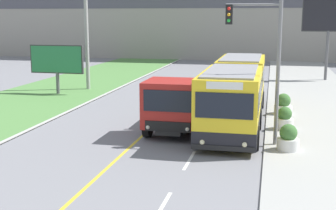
{
  "coord_description": "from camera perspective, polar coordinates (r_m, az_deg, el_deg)",
  "views": [
    {
      "loc": [
        5.67,
        -4.48,
        5.41
      ],
      "look_at": [
        1.1,
        16.06,
        1.4
      ],
      "focal_mm": 50.0,
      "sensor_mm": 36.0,
      "label": 1
    }
  ],
  "objects": [
    {
      "name": "utility_pole_far",
      "position": [
        35.21,
        -9.97,
        10.96
      ],
      "size": [
        1.8,
        0.28,
        11.11
      ],
      "color": "#9E9E99",
      "rests_on": "ground_plane"
    },
    {
      "name": "dump_truck",
      "position": [
        21.86,
        1.14,
        -0.06
      ],
      "size": [
        2.58,
        6.84,
        2.59
      ],
      "color": "black",
      "rests_on": "ground_plane"
    },
    {
      "name": "planter_round_second",
      "position": [
        23.02,
        14.01,
        -1.69
      ],
      "size": [
        0.85,
        0.85,
        1.09
      ],
      "color": "silver",
      "rests_on": "sidewalk_right"
    },
    {
      "name": "car_distant",
      "position": [
        36.49,
        9.42,
        3.22
      ],
      "size": [
        1.8,
        4.3,
        1.45
      ],
      "color": "silver",
      "rests_on": "ground_plane"
    },
    {
      "name": "billboard_large",
      "position": [
        41.62,
        19.05,
        10.17
      ],
      "size": [
        4.34,
        0.24,
        7.17
      ],
      "color": "#59595B",
      "rests_on": "ground_plane"
    },
    {
      "name": "traffic_light_mast",
      "position": [
        19.69,
        11.56,
        6.39
      ],
      "size": [
        2.28,
        0.32,
        6.27
      ],
      "color": "slate",
      "rests_on": "ground_plane"
    },
    {
      "name": "planter_round_third",
      "position": [
        26.59,
        13.87,
        0.01
      ],
      "size": [
        0.98,
        0.98,
        1.14
      ],
      "color": "silver",
      "rests_on": "sidewalk_right"
    },
    {
      "name": "billboard_small",
      "position": [
        33.58,
        -13.41,
        5.31
      ],
      "size": [
        3.89,
        0.24,
        3.45
      ],
      "color": "#59595B",
      "rests_on": "ground_plane"
    },
    {
      "name": "planter_round_near",
      "position": [
        19.48,
        14.44,
        -4.0
      ],
      "size": [
        0.88,
        0.88,
        1.07
      ],
      "color": "silver",
      "rests_on": "sidewalk_right"
    },
    {
      "name": "city_bus",
      "position": [
        24.31,
        8.36,
        1.59
      ],
      "size": [
        2.68,
        13.01,
        3.08
      ],
      "color": "yellow",
      "rests_on": "ground_plane"
    }
  ]
}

